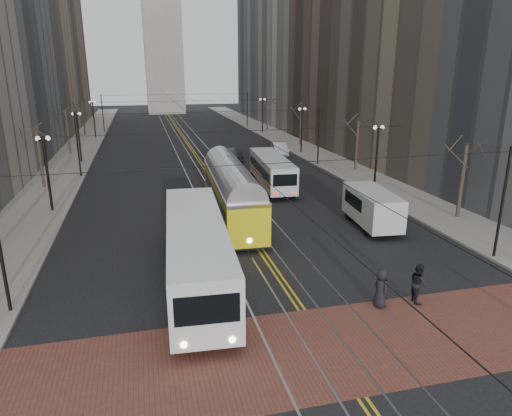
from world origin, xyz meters
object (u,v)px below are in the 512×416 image
transit_bus (197,254)px  pedestrian_d (205,311)px  pedestrian_c (418,283)px  streetcar (232,197)px  cargo_van (372,209)px  rear_bus (272,172)px  sedan_grey (233,154)px  sedan_silver (279,149)px  pedestrian_a (381,288)px

transit_bus → pedestrian_d: transit_bus is taller
transit_bus → pedestrian_c: (9.89, -4.37, -0.73)m
streetcar → cargo_van: size_ratio=2.40×
cargo_van → pedestrian_c: 10.73m
cargo_van → pedestrian_c: bearing=-100.8°
rear_bus → pedestrian_c: size_ratio=5.73×
transit_bus → streetcar: transit_bus is taller
rear_bus → sedan_grey: rear_bus is taller
sedan_silver → pedestrian_c: pedestrian_c is taller
streetcar → pedestrian_a: 15.14m
rear_bus → pedestrian_d: rear_bus is taller
transit_bus → rear_bus: bearing=67.1°
transit_bus → sedan_grey: 33.13m
pedestrian_d → pedestrian_c: bearing=-87.8°
sedan_grey → pedestrian_c: size_ratio=2.35×
streetcar → rear_bus: size_ratio=1.30×
sedan_silver → sedan_grey: bearing=-152.8°
sedan_grey → rear_bus: bearing=-86.2°
pedestrian_a → rear_bus: bearing=-11.6°
pedestrian_c → pedestrian_d: size_ratio=1.11×
transit_bus → sedan_silver: bearing=70.2°
transit_bus → cargo_van: bearing=28.2°
transit_bus → pedestrian_c: 10.84m
pedestrian_c → pedestrian_d: bearing=101.7°
cargo_van → pedestrian_a: 11.43m
transit_bus → rear_bus: size_ratio=1.24×
sedan_silver → pedestrian_c: size_ratio=2.57×
cargo_van → pedestrian_a: (-4.93, -10.30, -0.37)m
streetcar → sedan_silver: bearing=68.2°
pedestrian_d → cargo_van: bearing=-49.5°
streetcar → pedestrian_c: 15.79m
streetcar → pedestrian_c: streetcar is taller
streetcar → sedan_silver: size_ratio=2.90×
pedestrian_a → pedestrian_d: pedestrian_a is taller
sedan_grey → pedestrian_a: bearing=-90.9°
streetcar → pedestrian_a: (4.13, -14.55, -0.73)m
cargo_van → rear_bus: bearing=111.1°
sedan_silver → pedestrian_a: size_ratio=2.66×
sedan_silver → streetcar: bearing=-107.1°
sedan_grey → pedestrian_c: bearing=-87.8°
rear_bus → transit_bus: bearing=-112.2°
rear_bus → pedestrian_c: (0.63, -23.06, -0.46)m
transit_bus → pedestrian_d: (-0.19, -4.37, -0.82)m
streetcar → rear_bus: 10.11m
streetcar → pedestrian_c: size_ratio=7.45×
rear_bus → cargo_van: bearing=-70.1°
sedan_grey → pedestrian_a: size_ratio=2.43×
transit_bus → pedestrian_a: bearing=-25.4°
cargo_van → pedestrian_d: bearing=-136.4°
transit_bus → cargo_van: (12.87, 5.93, -0.39)m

